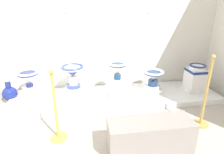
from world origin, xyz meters
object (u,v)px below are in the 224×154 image
(antique_toilet_tall_cobalt, at_px, (28,78))
(info_placard_third, at_px, (114,15))
(stanchion_post_near_left, at_px, (57,118))
(plinth_block_squat_floral, at_px, (117,88))
(museum_bench, at_px, (150,135))
(plinth_block_pale_glazed, at_px, (194,89))
(info_placard_fourth, at_px, (150,16))
(antique_toilet_rightmost, at_px, (73,72))
(info_placard_first, at_px, (25,17))
(stanchion_post_near_right, at_px, (204,103))
(plinth_block_broad_patterned, at_px, (152,89))
(antique_toilet_pale_glazed, at_px, (196,76))
(antique_toilet_squat_floral, at_px, (118,69))
(plinth_block_tall_cobalt, at_px, (31,94))
(plinth_block_rightmost, at_px, (74,91))
(antique_toilet_broad_patterned, at_px, (153,77))
(info_placard_second, at_px, (68,16))
(decorative_vase_companion, at_px, (10,93))

(antique_toilet_tall_cobalt, xyz_separation_m, info_placard_third, (1.60, 0.43, 1.04))
(antique_toilet_tall_cobalt, distance_m, stanchion_post_near_left, 1.27)
(plinth_block_squat_floral, xyz_separation_m, museum_bench, (0.16, -1.36, -0.04))
(plinth_block_pale_glazed, relative_size, info_placard_fourth, 2.41)
(antique_toilet_rightmost, xyz_separation_m, info_placard_first, (-0.80, 0.42, 0.94))
(antique_toilet_rightmost, distance_m, stanchion_post_near_right, 2.21)
(plinth_block_broad_patterned, bearing_deg, info_placard_third, 149.20)
(antique_toilet_rightmost, bearing_deg, stanchion_post_near_left, -98.56)
(antique_toilet_rightmost, relative_size, antique_toilet_pale_glazed, 0.90)
(antique_toilet_squat_floral, bearing_deg, plinth_block_tall_cobalt, 175.99)
(plinth_block_tall_cobalt, xyz_separation_m, info_placard_third, (1.60, 0.43, 1.34))
(plinth_block_rightmost, xyz_separation_m, info_placard_fourth, (1.53, 0.42, 1.33))
(antique_toilet_pale_glazed, bearing_deg, museum_bench, -136.10)
(plinth_block_broad_patterned, relative_size, museum_bench, 0.39)
(antique_toilet_squat_floral, bearing_deg, stanchion_post_near_right, -41.68)
(antique_toilet_rightmost, height_order, stanchion_post_near_left, stanchion_post_near_left)
(info_placard_first, relative_size, stanchion_post_near_left, 0.15)
(info_placard_first, bearing_deg, antique_toilet_broad_patterned, -10.26)
(plinth_block_rightmost, relative_size, stanchion_post_near_right, 0.29)
(antique_toilet_rightmost, distance_m, info_placard_second, 1.05)
(info_placard_third, xyz_separation_m, stanchion_post_near_right, (1.07, -1.52, -1.17))
(antique_toilet_rightmost, distance_m, plinth_block_pale_glazed, 2.39)
(antique_toilet_pale_glazed, bearing_deg, info_placard_first, 169.82)
(plinth_block_squat_floral, height_order, info_placard_third, info_placard_third)
(info_placard_first, bearing_deg, info_placard_fourth, -0.00)
(antique_toilet_tall_cobalt, height_order, info_placard_second, info_placard_second)
(plinth_block_squat_floral, distance_m, museum_bench, 1.37)
(info_placard_first, xyz_separation_m, info_placard_fourth, (2.33, -0.00, 0.02))
(info_placard_second, xyz_separation_m, stanchion_post_near_right, (1.94, -1.52, -1.15))
(antique_toilet_pale_glazed, xyz_separation_m, info_placard_third, (-1.52, 0.57, 1.11))
(plinth_block_tall_cobalt, distance_m, plinth_block_squat_floral, 1.58)
(antique_toilet_squat_floral, distance_m, info_placard_third, 1.06)
(plinth_block_tall_cobalt, distance_m, decorative_vase_companion, 0.41)
(info_placard_fourth, bearing_deg, info_placard_second, 180.00)
(plinth_block_tall_cobalt, bearing_deg, stanchion_post_near_right, -22.16)
(info_placard_first, relative_size, decorative_vase_companion, 0.32)
(plinth_block_broad_patterned, relative_size, plinth_block_pale_glazed, 1.08)
(antique_toilet_pale_glazed, xyz_separation_m, info_placard_first, (-3.15, 0.57, 1.07))
(antique_toilet_squat_floral, bearing_deg, plinth_block_broad_patterned, 8.94)
(decorative_vase_companion, height_order, stanchion_post_near_right, stanchion_post_near_right)
(plinth_block_rightmost, bearing_deg, antique_toilet_rightmost, 180.00)
(museum_bench, bearing_deg, info_placard_second, 117.69)
(plinth_block_tall_cobalt, bearing_deg, info_placard_fourth, 10.57)
(antique_toilet_squat_floral, height_order, info_placard_second, info_placard_second)
(info_placard_third, distance_m, decorative_vase_companion, 2.44)
(plinth_block_rightmost, bearing_deg, stanchion_post_near_right, -29.88)
(info_placard_third, xyz_separation_m, info_placard_fourth, (0.70, -0.00, -0.02))
(plinth_block_rightmost, xyz_separation_m, stanchion_post_near_right, (1.91, -1.09, 0.18))
(decorative_vase_companion, bearing_deg, plinth_block_tall_cobalt, -13.81)
(stanchion_post_near_right, bearing_deg, antique_toilet_tall_cobalt, 157.84)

